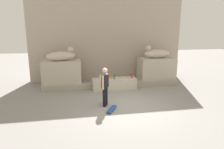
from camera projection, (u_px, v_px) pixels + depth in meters
ground_plane at (126, 107)px, 8.66m from camera, size 40.00×40.00×0.00m
facade_wall at (107, 37)px, 12.94m from camera, size 9.56×0.60×5.44m
pedestal_left at (62, 74)px, 11.54m from camera, size 2.12×1.23×1.49m
pedestal_right at (156, 70)px, 12.53m from camera, size 2.12×1.23×1.49m
statue_reclining_left at (62, 56)px, 11.32m from camera, size 1.68×0.89×0.78m
statue_reclining_right at (156, 53)px, 12.29m from camera, size 1.61×0.59×0.78m
ledge_block at (114, 84)px, 11.15m from camera, size 2.37×0.71×0.60m
skater at (105, 85)px, 8.64m from camera, size 0.36×0.47×1.67m
skateboard at (112, 109)px, 8.33m from camera, size 0.56×0.80×0.08m
bottle_orange at (111, 77)px, 10.99m from camera, size 0.07×0.07×0.25m
bottle_red at (132, 75)px, 11.22m from camera, size 0.08×0.08×0.32m
bottle_clear at (100, 77)px, 11.05m from camera, size 0.06×0.06×0.26m
bottle_green at (114, 77)px, 10.91m from camera, size 0.07×0.07×0.31m
stair_step at (113, 85)px, 11.57m from camera, size 7.75×0.50×0.26m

